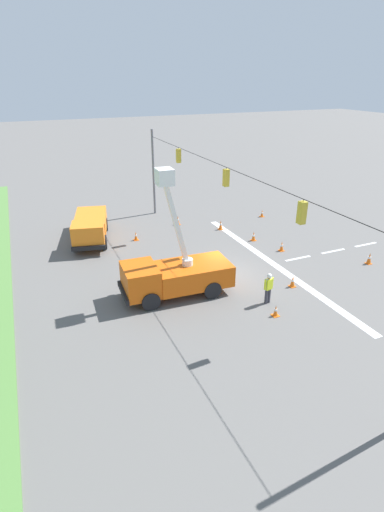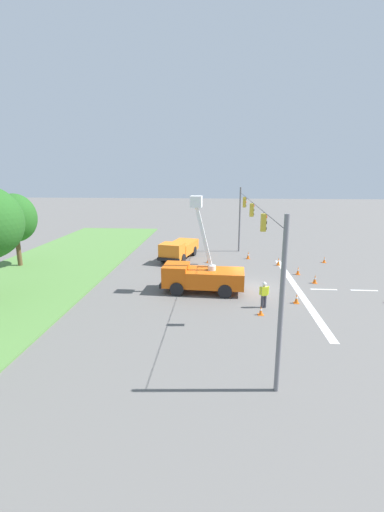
{
  "view_description": "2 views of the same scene",
  "coord_description": "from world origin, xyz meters",
  "px_view_note": "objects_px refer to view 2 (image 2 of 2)",
  "views": [
    {
      "loc": [
        -19.46,
        10.5,
        11.25
      ],
      "look_at": [
        -1.25,
        2.6,
        2.21
      ],
      "focal_mm": 28.0,
      "sensor_mm": 36.0,
      "label": 1
    },
    {
      "loc": [
        -25.51,
        2.51,
        8.59
      ],
      "look_at": [
        -0.01,
        4.4,
        2.45
      ],
      "focal_mm": 24.0,
      "sensor_mm": 36.0,
      "label": 2
    }
  ],
  "objects_px": {
    "tree_east": "(15,218)",
    "traffic_cone_near_bucket": "(324,260)",
    "road_worker": "(264,293)",
    "traffic_cone_centre_line": "(278,261)",
    "traffic_cone_far_right": "(298,271)",
    "utility_truck_support_near": "(179,249)",
    "traffic_cone_foreground_right": "(248,255)",
    "utility_truck_bucket_lift": "(201,275)",
    "traffic_cone_lane_edge_a": "(315,279)",
    "traffic_cone_lane_edge_b": "(261,311)",
    "traffic_cone_far_left": "(208,259)",
    "traffic_cone_mid_left": "(297,298)"
  },
  "relations": [
    {
      "from": "road_worker",
      "to": "traffic_cone_foreground_right",
      "type": "height_order",
      "value": "road_worker"
    },
    {
      "from": "traffic_cone_mid_left",
      "to": "traffic_cone_lane_edge_a",
      "type": "xyz_separation_m",
      "value": [
        4.58,
        -2.45,
        0.01
      ]
    },
    {
      "from": "utility_truck_support_near",
      "to": "traffic_cone_foreground_right",
      "type": "height_order",
      "value": "utility_truck_support_near"
    },
    {
      "from": "utility_truck_bucket_lift",
      "to": "traffic_cone_lane_edge_b",
      "type": "xyz_separation_m",
      "value": [
        -4.11,
        -3.92,
        -1.03
      ]
    },
    {
      "from": "traffic_cone_lane_edge_b",
      "to": "road_worker",
      "type": "bearing_deg",
      "value": -14.43
    },
    {
      "from": "traffic_cone_far_left",
      "to": "traffic_cone_far_right",
      "type": "relative_size",
      "value": 0.94
    },
    {
      "from": "road_worker",
      "to": "traffic_cone_far_left",
      "type": "xyz_separation_m",
      "value": [
        11.5,
        3.98,
        -0.67
      ]
    },
    {
      "from": "traffic_cone_far_right",
      "to": "traffic_cone_centre_line",
      "type": "distance_m",
      "value": 3.28
    },
    {
      "from": "traffic_cone_near_bucket",
      "to": "traffic_cone_lane_edge_a",
      "type": "distance_m",
      "value": 7.36
    },
    {
      "from": "traffic_cone_mid_left",
      "to": "traffic_cone_centre_line",
      "type": "height_order",
      "value": "traffic_cone_centre_line"
    },
    {
      "from": "traffic_cone_foreground_right",
      "to": "traffic_cone_mid_left",
      "type": "relative_size",
      "value": 1.08
    },
    {
      "from": "tree_east",
      "to": "traffic_cone_lane_edge_b",
      "type": "distance_m",
      "value": 24.17
    },
    {
      "from": "utility_truck_support_near",
      "to": "traffic_cone_far_left",
      "type": "relative_size",
      "value": 10.13
    },
    {
      "from": "road_worker",
      "to": "traffic_cone_far_left",
      "type": "bearing_deg",
      "value": 19.11
    },
    {
      "from": "traffic_cone_lane_edge_b",
      "to": "traffic_cone_far_right",
      "type": "height_order",
      "value": "traffic_cone_far_right"
    },
    {
      "from": "utility_truck_bucket_lift",
      "to": "traffic_cone_foreground_right",
      "type": "bearing_deg",
      "value": -22.5
    },
    {
      "from": "traffic_cone_centre_line",
      "to": "traffic_cone_far_right",
      "type": "bearing_deg",
      "value": -158.94
    },
    {
      "from": "road_worker",
      "to": "utility_truck_support_near",
      "type": "bearing_deg",
      "value": 28.86
    },
    {
      "from": "traffic_cone_lane_edge_a",
      "to": "traffic_cone_lane_edge_b",
      "type": "relative_size",
      "value": 1.17
    },
    {
      "from": "utility_truck_bucket_lift",
      "to": "traffic_cone_lane_edge_a",
      "type": "distance_m",
      "value": 9.49
    },
    {
      "from": "utility_truck_support_near",
      "to": "traffic_cone_lane_edge_b",
      "type": "bearing_deg",
      "value": -154.41
    },
    {
      "from": "road_worker",
      "to": "traffic_cone_lane_edge_a",
      "type": "height_order",
      "value": "road_worker"
    },
    {
      "from": "traffic_cone_lane_edge_a",
      "to": "tree_east",
      "type": "bearing_deg",
      "value": 83.02
    },
    {
      "from": "traffic_cone_lane_edge_a",
      "to": "traffic_cone_centre_line",
      "type": "relative_size",
      "value": 0.94
    },
    {
      "from": "utility_truck_bucket_lift",
      "to": "utility_truck_support_near",
      "type": "bearing_deg",
      "value": 15.73
    },
    {
      "from": "traffic_cone_lane_edge_a",
      "to": "traffic_cone_far_right",
      "type": "relative_size",
      "value": 1.0
    },
    {
      "from": "road_worker",
      "to": "traffic_cone_lane_edge_a",
      "type": "relative_size",
      "value": 2.46
    },
    {
      "from": "traffic_cone_foreground_right",
      "to": "traffic_cone_centre_line",
      "type": "xyz_separation_m",
      "value": [
        -2.39,
        -2.7,
        0.0
      ]
    },
    {
      "from": "traffic_cone_foreground_right",
      "to": "traffic_cone_lane_edge_b",
      "type": "relative_size",
      "value": 1.24
    },
    {
      "from": "traffic_cone_near_bucket",
      "to": "traffic_cone_lane_edge_a",
      "type": "height_order",
      "value": "traffic_cone_lane_edge_a"
    },
    {
      "from": "utility_truck_bucket_lift",
      "to": "traffic_cone_far_left",
      "type": "xyz_separation_m",
      "value": [
        8.65,
        -0.26,
        -0.99
      ]
    },
    {
      "from": "traffic_cone_lane_edge_b",
      "to": "traffic_cone_far_left",
      "type": "distance_m",
      "value": 13.27
    },
    {
      "from": "tree_east",
      "to": "road_worker",
      "type": "height_order",
      "value": "tree_east"
    },
    {
      "from": "traffic_cone_near_bucket",
      "to": "tree_east",
      "type": "bearing_deg",
      "value": 96.9
    },
    {
      "from": "tree_east",
      "to": "traffic_cone_centre_line",
      "type": "relative_size",
      "value": 9.01
    },
    {
      "from": "utility_truck_support_near",
      "to": "traffic_cone_far_right",
      "type": "relative_size",
      "value": 9.47
    },
    {
      "from": "road_worker",
      "to": "traffic_cone_near_bucket",
      "type": "bearing_deg",
      "value": -31.43
    },
    {
      "from": "road_worker",
      "to": "traffic_cone_foreground_right",
      "type": "bearing_deg",
      "value": -0.54
    },
    {
      "from": "tree_east",
      "to": "traffic_cone_near_bucket",
      "type": "distance_m",
      "value": 29.95
    },
    {
      "from": "traffic_cone_lane_edge_a",
      "to": "road_worker",
      "type": "bearing_deg",
      "value": 139.07
    },
    {
      "from": "tree_east",
      "to": "road_worker",
      "type": "bearing_deg",
      "value": -111.93
    },
    {
      "from": "traffic_cone_far_right",
      "to": "traffic_cone_mid_left",
      "type": "bearing_deg",
      "value": 166.67
    },
    {
      "from": "traffic_cone_foreground_right",
      "to": "traffic_cone_lane_edge_a",
      "type": "distance_m",
      "value": 9.16
    },
    {
      "from": "traffic_cone_near_bucket",
      "to": "traffic_cone_far_right",
      "type": "distance_m",
      "value": 5.65
    },
    {
      "from": "road_worker",
      "to": "traffic_cone_lane_edge_b",
      "type": "bearing_deg",
      "value": 165.57
    },
    {
      "from": "road_worker",
      "to": "tree_east",
      "type": "bearing_deg",
      "value": 68.07
    },
    {
      "from": "traffic_cone_lane_edge_b",
      "to": "traffic_cone_centre_line",
      "type": "xyz_separation_m",
      "value": [
        12.27,
        -3.15,
        0.09
      ]
    },
    {
      "from": "traffic_cone_centre_line",
      "to": "traffic_cone_foreground_right",
      "type": "bearing_deg",
      "value": 48.49
    },
    {
      "from": "tree_east",
      "to": "traffic_cone_centre_line",
      "type": "distance_m",
      "value": 25.16
    },
    {
      "from": "road_worker",
      "to": "traffic_cone_far_left",
      "type": "distance_m",
      "value": 12.19
    }
  ]
}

